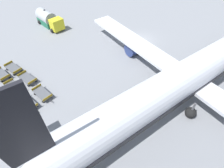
{
  "coord_description": "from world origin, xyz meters",
  "views": [
    {
      "loc": [
        20.41,
        -22.04,
        18.11
      ],
      "look_at": [
        7.73,
        -12.82,
        1.94
      ],
      "focal_mm": 28.0,
      "sensor_mm": 36.0,
      "label": 1
    }
  ],
  "objects_px": {
    "fuel_tanker_primary": "(48,19)",
    "baggage_dolly_row_mid_a_col_a": "(14,68)",
    "airplane": "(196,71)",
    "baggage_dolly_row_near_col_c": "(28,103)",
    "baggage_dolly_row_near_col_a": "(2,75)",
    "baggage_dolly_row_mid_a_col_c": "(43,94)",
    "baggage_dolly_row_mid_a_col_b": "(28,79)",
    "baggage_dolly_row_near_col_b": "(14,87)"
  },
  "relations": [
    {
      "from": "fuel_tanker_primary",
      "to": "baggage_dolly_row_mid_a_col_a",
      "type": "xyz_separation_m",
      "value": [
        10.67,
        -10.14,
        -0.89
      ]
    },
    {
      "from": "airplane",
      "to": "baggage_dolly_row_near_col_c",
      "type": "xyz_separation_m",
      "value": [
        -10.29,
        -19.09,
        -2.81
      ]
    },
    {
      "from": "baggage_dolly_row_near_col_a",
      "to": "baggage_dolly_row_near_col_c",
      "type": "xyz_separation_m",
      "value": [
        7.65,
        1.47,
        0.0
      ]
    },
    {
      "from": "baggage_dolly_row_near_col_c",
      "to": "baggage_dolly_row_mid_a_col_c",
      "type": "xyz_separation_m",
      "value": [
        -0.43,
        2.1,
        0.0
      ]
    },
    {
      "from": "baggage_dolly_row_near_col_c",
      "to": "baggage_dolly_row_mid_a_col_a",
      "type": "height_order",
      "value": "same"
    },
    {
      "from": "airplane",
      "to": "baggage_dolly_row_mid_a_col_a",
      "type": "distance_m",
      "value": 26.38
    },
    {
      "from": "baggage_dolly_row_mid_a_col_b",
      "to": "baggage_dolly_row_mid_a_col_c",
      "type": "height_order",
      "value": "same"
    },
    {
      "from": "airplane",
      "to": "baggage_dolly_row_near_col_b",
      "type": "distance_m",
      "value": 24.51
    },
    {
      "from": "airplane",
      "to": "baggage_dolly_row_mid_a_col_a",
      "type": "xyz_separation_m",
      "value": [
        -18.36,
        -18.73,
        -2.81
      ]
    },
    {
      "from": "baggage_dolly_row_near_col_c",
      "to": "baggage_dolly_row_mid_a_col_b",
      "type": "distance_m",
      "value": 4.72
    },
    {
      "from": "fuel_tanker_primary",
      "to": "baggage_dolly_row_mid_a_col_b",
      "type": "relative_size",
      "value": 2.11
    },
    {
      "from": "baggage_dolly_row_near_col_a",
      "to": "baggage_dolly_row_mid_a_col_a",
      "type": "bearing_deg",
      "value": 103.05
    },
    {
      "from": "fuel_tanker_primary",
      "to": "baggage_dolly_row_near_col_b",
      "type": "distance_m",
      "value": 18.61
    },
    {
      "from": "fuel_tanker_primary",
      "to": "baggage_dolly_row_near_col_a",
      "type": "height_order",
      "value": "fuel_tanker_primary"
    },
    {
      "from": "airplane",
      "to": "fuel_tanker_primary",
      "type": "distance_m",
      "value": 30.33
    },
    {
      "from": "fuel_tanker_primary",
      "to": "baggage_dolly_row_mid_a_col_a",
      "type": "relative_size",
      "value": 2.11
    },
    {
      "from": "baggage_dolly_row_near_col_b",
      "to": "baggage_dolly_row_mid_a_col_a",
      "type": "xyz_separation_m",
      "value": [
        -4.17,
        1.06,
        0.0
      ]
    },
    {
      "from": "baggage_dolly_row_mid_a_col_b",
      "to": "baggage_dolly_row_mid_a_col_c",
      "type": "relative_size",
      "value": 1.0
    },
    {
      "from": "baggage_dolly_row_near_col_b",
      "to": "baggage_dolly_row_mid_a_col_a",
      "type": "bearing_deg",
      "value": 165.8
    },
    {
      "from": "baggage_dolly_row_mid_a_col_b",
      "to": "fuel_tanker_primary",
      "type": "bearing_deg",
      "value": 147.43
    },
    {
      "from": "fuel_tanker_primary",
      "to": "baggage_dolly_row_near_col_a",
      "type": "distance_m",
      "value": 16.34
    },
    {
      "from": "baggage_dolly_row_near_col_a",
      "to": "baggage_dolly_row_mid_a_col_a",
      "type": "relative_size",
      "value": 1.0
    },
    {
      "from": "baggage_dolly_row_mid_a_col_c",
      "to": "baggage_dolly_row_near_col_b",
      "type": "bearing_deg",
      "value": -141.1
    },
    {
      "from": "baggage_dolly_row_near_col_c",
      "to": "fuel_tanker_primary",
      "type": "bearing_deg",
      "value": 150.73
    },
    {
      "from": "baggage_dolly_row_near_col_a",
      "to": "baggage_dolly_row_near_col_b",
      "type": "height_order",
      "value": "same"
    },
    {
      "from": "airplane",
      "to": "baggage_dolly_row_mid_a_col_c",
      "type": "distance_m",
      "value": 20.28
    },
    {
      "from": "airplane",
      "to": "baggage_dolly_row_mid_a_col_c",
      "type": "height_order",
      "value": "airplane"
    },
    {
      "from": "fuel_tanker_primary",
      "to": "baggage_dolly_row_mid_a_col_a",
      "type": "height_order",
      "value": "fuel_tanker_primary"
    },
    {
      "from": "fuel_tanker_primary",
      "to": "baggage_dolly_row_near_col_a",
      "type": "xyz_separation_m",
      "value": [
        11.09,
        -11.97,
        -0.89
      ]
    },
    {
      "from": "baggage_dolly_row_near_col_b",
      "to": "baggage_dolly_row_near_col_c",
      "type": "bearing_deg",
      "value": 10.13
    },
    {
      "from": "baggage_dolly_row_near_col_a",
      "to": "baggage_dolly_row_near_col_b",
      "type": "relative_size",
      "value": 1.0
    },
    {
      "from": "baggage_dolly_row_near_col_a",
      "to": "baggage_dolly_row_mid_a_col_c",
      "type": "bearing_deg",
      "value": 26.33
    },
    {
      "from": "fuel_tanker_primary",
      "to": "baggage_dolly_row_mid_a_col_c",
      "type": "relative_size",
      "value": 2.1
    },
    {
      "from": "baggage_dolly_row_near_col_b",
      "to": "baggage_dolly_row_mid_a_col_c",
      "type": "bearing_deg",
      "value": 38.9
    },
    {
      "from": "baggage_dolly_row_mid_a_col_b",
      "to": "airplane",
      "type": "bearing_deg",
      "value": 50.08
    },
    {
      "from": "airplane",
      "to": "baggage_dolly_row_near_col_a",
      "type": "height_order",
      "value": "airplane"
    },
    {
      "from": "fuel_tanker_primary",
      "to": "baggage_dolly_row_mid_a_col_a",
      "type": "bearing_deg",
      "value": -43.56
    },
    {
      "from": "baggage_dolly_row_mid_a_col_a",
      "to": "baggage_dolly_row_near_col_c",
      "type": "bearing_deg",
      "value": -2.54
    },
    {
      "from": "baggage_dolly_row_near_col_b",
      "to": "baggage_dolly_row_mid_a_col_b",
      "type": "distance_m",
      "value": 2.2
    },
    {
      "from": "baggage_dolly_row_mid_a_col_a",
      "to": "baggage_dolly_row_mid_a_col_c",
      "type": "distance_m",
      "value": 7.84
    },
    {
      "from": "airplane",
      "to": "fuel_tanker_primary",
      "type": "height_order",
      "value": "airplane"
    },
    {
      "from": "baggage_dolly_row_mid_a_col_b",
      "to": "baggage_dolly_row_mid_a_col_c",
      "type": "distance_m",
      "value": 4.14
    }
  ]
}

